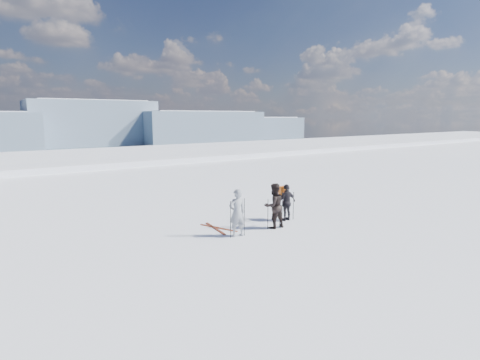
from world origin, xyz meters
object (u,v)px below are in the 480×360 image
at_px(skier_grey, 237,213).
at_px(skier_pack, 287,202).
at_px(skier_dark, 274,206).
at_px(skis_loose, 217,228).

height_order(skier_grey, skier_pack, skier_grey).
relative_size(skier_dark, skier_pack, 1.15).
bearing_deg(skier_dark, skier_pack, -152.74).
relative_size(skier_grey, skis_loose, 1.00).
height_order(skier_dark, skier_pack, skier_dark).
bearing_deg(skier_grey, skier_dark, -172.41).
height_order(skier_grey, skier_dark, skier_dark).
xyz_separation_m(skier_dark, skier_pack, (1.08, 0.49, -0.11)).
height_order(skier_grey, skis_loose, skier_grey).
distance_m(skier_dark, skis_loose, 2.32).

